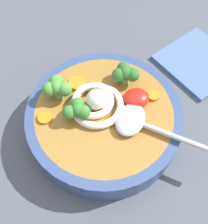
% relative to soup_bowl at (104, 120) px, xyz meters
% --- Properties ---
extents(table_slab, '(1.24, 1.24, 0.04)m').
position_rel_soup_bowl_xyz_m(table_slab, '(0.04, 0.01, -0.05)').
color(table_slab, '#474C56').
rests_on(table_slab, ground).
extents(soup_bowl, '(0.25, 0.25, 0.06)m').
position_rel_soup_bowl_xyz_m(soup_bowl, '(0.00, 0.00, 0.00)').
color(soup_bowl, '#334775').
rests_on(soup_bowl, table_slab).
extents(noodle_pile, '(0.09, 0.09, 0.04)m').
position_rel_soup_bowl_xyz_m(noodle_pile, '(0.01, -0.01, 0.04)').
color(noodle_pile, silver).
rests_on(noodle_pile, soup_bowl).
extents(soup_spoon, '(0.16, 0.13, 0.02)m').
position_rel_soup_bowl_xyz_m(soup_spoon, '(-0.05, 0.03, 0.03)').
color(soup_spoon, '#B7B7BC').
rests_on(soup_spoon, soup_bowl).
extents(chili_sauce_dollop, '(0.04, 0.04, 0.02)m').
position_rel_soup_bowl_xyz_m(chili_sauce_dollop, '(-0.05, -0.01, 0.04)').
color(chili_sauce_dollop, red).
rests_on(chili_sauce_dollop, soup_bowl).
extents(broccoli_floret_left, '(0.04, 0.04, 0.03)m').
position_rel_soup_bowl_xyz_m(broccoli_floret_left, '(0.04, 0.00, 0.05)').
color(broccoli_floret_left, '#7A9E60').
rests_on(broccoli_floret_left, soup_bowl).
extents(broccoli_floret_front, '(0.05, 0.04, 0.04)m').
position_rel_soup_bowl_xyz_m(broccoli_floret_front, '(-0.05, -0.05, 0.05)').
color(broccoli_floret_front, '#7A9E60').
rests_on(broccoli_floret_front, soup_bowl).
extents(broccoli_floret_beside_chili, '(0.05, 0.04, 0.04)m').
position_rel_soup_bowl_xyz_m(broccoli_floret_beside_chili, '(0.07, -0.05, 0.05)').
color(broccoli_floret_beside_chili, '#7A9E60').
rests_on(broccoli_floret_beside_chili, soup_bowl).
extents(carrot_slice_beside_noodles, '(0.03, 0.03, 0.01)m').
position_rel_soup_bowl_xyz_m(carrot_slice_beside_noodles, '(0.02, 0.02, 0.03)').
color(carrot_slice_beside_noodles, orange).
rests_on(carrot_slice_beside_noodles, soup_bowl).
extents(carrot_slice_extra_b, '(0.02, 0.02, 0.01)m').
position_rel_soup_bowl_xyz_m(carrot_slice_extra_b, '(-0.09, -0.01, 0.03)').
color(carrot_slice_extra_b, orange).
rests_on(carrot_slice_extra_b, soup_bowl).
extents(carrot_slice_extra_a, '(0.02, 0.02, 0.00)m').
position_rel_soup_bowl_xyz_m(carrot_slice_extra_a, '(0.09, -0.01, 0.03)').
color(carrot_slice_extra_a, orange).
rests_on(carrot_slice_extra_a, soup_bowl).
extents(carrot_slice_far, '(0.03, 0.03, 0.01)m').
position_rel_soup_bowl_xyz_m(carrot_slice_far, '(0.03, -0.06, 0.03)').
color(carrot_slice_far, orange).
rests_on(carrot_slice_far, soup_bowl).
extents(folded_napkin, '(0.18, 0.18, 0.01)m').
position_rel_soup_bowl_xyz_m(folded_napkin, '(-0.22, -0.11, -0.02)').
color(folded_napkin, '#4C6693').
rests_on(folded_napkin, table_slab).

